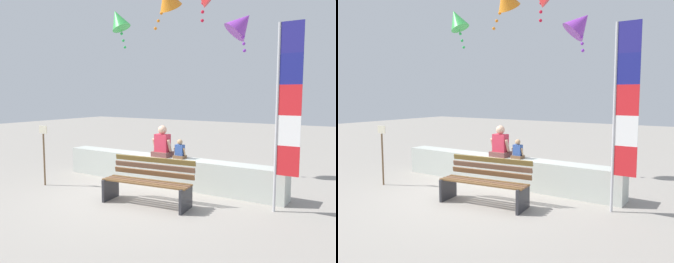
% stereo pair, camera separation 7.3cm
% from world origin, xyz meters
% --- Properties ---
extents(ground_plane, '(40.00, 40.00, 0.00)m').
position_xyz_m(ground_plane, '(0.00, 0.00, 0.00)').
color(ground_plane, gray).
extents(seawall_ledge, '(5.74, 0.49, 0.67)m').
position_xyz_m(seawall_ledge, '(0.00, 1.17, 0.34)').
color(seawall_ledge, '#B7BCB3').
rests_on(seawall_ledge, ground).
extents(park_bench, '(1.84, 0.80, 0.88)m').
position_xyz_m(park_bench, '(0.55, -0.25, 0.43)').
color(park_bench, brown).
rests_on(park_bench, ground).
extents(person_adult, '(0.48, 0.35, 0.74)m').
position_xyz_m(person_adult, '(-0.03, 1.13, 0.96)').
color(person_adult, brown).
rests_on(person_adult, seawall_ledge).
extents(person_child, '(0.29, 0.21, 0.44)m').
position_xyz_m(person_child, '(0.45, 1.13, 0.85)').
color(person_child, brown).
rests_on(person_child, seawall_ledge).
extents(flag_banner, '(0.44, 0.05, 3.38)m').
position_xyz_m(flag_banner, '(2.91, 0.61, 1.92)').
color(flag_banner, '#B7B7BC').
rests_on(flag_banner, ground).
extents(kite_purple, '(1.10, 1.04, 1.20)m').
position_xyz_m(kite_purple, '(1.17, 2.97, 3.92)').
color(kite_purple, purple).
extents(kite_green, '(0.81, 0.77, 1.11)m').
position_xyz_m(kite_green, '(-2.17, 2.11, 4.25)').
color(kite_green, green).
extents(sign_post, '(0.24, 0.04, 1.41)m').
position_xyz_m(sign_post, '(-2.33, -0.43, 0.83)').
color(sign_post, brown).
rests_on(sign_post, ground).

